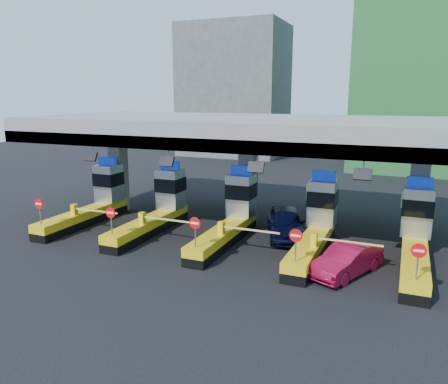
% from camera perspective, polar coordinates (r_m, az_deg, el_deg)
% --- Properties ---
extents(ground, '(120.00, 120.00, 0.00)m').
position_cam_1_polar(ground, '(26.03, 0.84, -6.16)').
color(ground, black).
rests_on(ground, ground).
extents(toll_canopy, '(28.00, 12.09, 7.00)m').
position_cam_1_polar(toll_canopy, '(27.44, 3.15, 7.88)').
color(toll_canopy, slate).
rests_on(toll_canopy, ground).
extents(toll_lane_far_left, '(4.43, 8.00, 4.16)m').
position_cam_1_polar(toll_lane_far_left, '(30.88, -16.42, -1.00)').
color(toll_lane_far_left, black).
rests_on(toll_lane_far_left, ground).
extents(toll_lane_left, '(4.43, 8.00, 4.16)m').
position_cam_1_polar(toll_lane_left, '(28.04, -8.45, -1.96)').
color(toll_lane_left, black).
rests_on(toll_lane_left, ground).
extents(toll_lane_center, '(4.43, 8.00, 4.16)m').
position_cam_1_polar(toll_lane_center, '(25.87, 1.08, -3.05)').
color(toll_lane_center, black).
rests_on(toll_lane_center, ground).
extents(toll_lane_right, '(4.43, 8.00, 4.16)m').
position_cam_1_polar(toll_lane_right, '(24.53, 12.02, -4.19)').
color(toll_lane_right, black).
rests_on(toll_lane_right, ground).
extents(toll_lane_far_right, '(4.43, 8.00, 4.16)m').
position_cam_1_polar(toll_lane_far_right, '(24.18, 23.77, -5.24)').
color(toll_lane_far_right, black).
rests_on(toll_lane_far_right, ground).
extents(bg_building_scaffold, '(18.00, 12.00, 28.00)m').
position_cam_1_polar(bg_building_scaffold, '(55.25, 26.85, 17.07)').
color(bg_building_scaffold, '#1E5926').
rests_on(bg_building_scaffold, ground).
extents(bg_building_concrete, '(14.00, 10.00, 18.00)m').
position_cam_1_polar(bg_building_concrete, '(63.30, 1.34, 13.05)').
color(bg_building_concrete, '#4C4C49').
rests_on(bg_building_concrete, ground).
extents(van, '(3.70, 5.57, 1.76)m').
position_cam_1_polar(van, '(26.41, 8.10, -4.01)').
color(van, black).
rests_on(van, ground).
extents(red_car, '(3.18, 4.61, 1.44)m').
position_cam_1_polar(red_car, '(21.61, 15.71, -8.58)').
color(red_car, maroon).
rests_on(red_car, ground).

